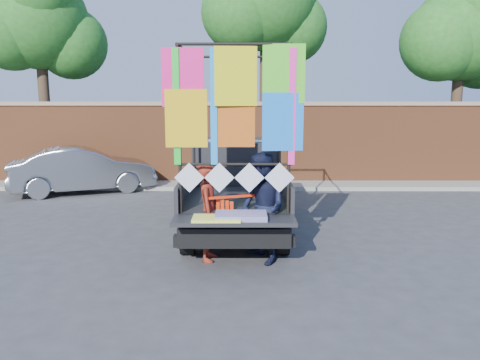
{
  "coord_description": "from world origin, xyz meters",
  "views": [
    {
      "loc": [
        0.2,
        -7.89,
        2.7
      ],
      "look_at": [
        0.18,
        -0.02,
        1.33
      ],
      "focal_mm": 35.0,
      "sensor_mm": 36.0,
      "label": 1
    }
  ],
  "objects_px": {
    "sedan": "(83,170)",
    "woman": "(209,212)",
    "pickup_truck": "(236,182)",
    "man": "(262,208)"
  },
  "relations": [
    {
      "from": "woman",
      "to": "man",
      "type": "relative_size",
      "value": 0.9
    },
    {
      "from": "pickup_truck",
      "to": "man",
      "type": "bearing_deg",
      "value": -80.14
    },
    {
      "from": "woman",
      "to": "man",
      "type": "distance_m",
      "value": 0.9
    },
    {
      "from": "sedan",
      "to": "woman",
      "type": "xyz_separation_m",
      "value": [
        4.05,
        -5.79,
        0.16
      ]
    },
    {
      "from": "sedan",
      "to": "woman",
      "type": "distance_m",
      "value": 7.06
    },
    {
      "from": "pickup_truck",
      "to": "woman",
      "type": "height_order",
      "value": "pickup_truck"
    },
    {
      "from": "woman",
      "to": "man",
      "type": "height_order",
      "value": "man"
    },
    {
      "from": "pickup_truck",
      "to": "man",
      "type": "relative_size",
      "value": 3.05
    },
    {
      "from": "sedan",
      "to": "woman",
      "type": "height_order",
      "value": "woman"
    },
    {
      "from": "sedan",
      "to": "man",
      "type": "distance_m",
      "value": 7.69
    }
  ]
}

